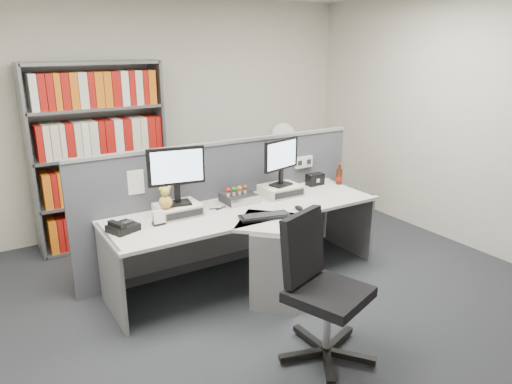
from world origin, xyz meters
TOP-DOWN VIEW (x-y plane):
  - ground at (0.00, 0.00)m, footprint 5.50×5.50m
  - room_shell at (0.00, 0.00)m, footprint 5.04×5.54m
  - partition at (0.00, 1.25)m, footprint 3.00×0.08m
  - desk at (0.00, 0.60)m, footprint 2.60×1.20m
  - monitor_riser_left at (-0.61, 0.98)m, footprint 0.38×0.31m
  - monitor_riser_right at (0.49, 0.98)m, footprint 0.38×0.31m
  - monitor_left at (-0.61, 0.98)m, footprint 0.50×0.19m
  - monitor_right at (0.49, 0.98)m, footprint 0.45×0.19m
  - desktop_pc at (0.03, 1.01)m, footprint 0.30×0.27m
  - figurines at (-0.00, 1.00)m, footprint 0.23×0.05m
  - keyboard at (0.01, 0.51)m, footprint 0.47×0.26m
  - mouse at (0.38, 0.53)m, footprint 0.06×0.10m
  - desk_phone at (-1.14, 0.85)m, footprint 0.27×0.26m
  - desk_calendar at (-0.84, 0.84)m, footprint 0.10×0.08m
  - plush_toy at (-0.74, 0.92)m, footprint 0.11×0.11m
  - speaker at (1.00, 1.08)m, footprint 0.19×0.10m
  - cola_bottle at (1.25, 0.97)m, footprint 0.07×0.07m
  - shelving_unit at (-0.90, 2.44)m, footprint 1.41×0.40m
  - filing_cabinet at (1.20, 1.99)m, footprint 0.45×0.61m
  - desk_fan at (1.20, 1.99)m, footprint 0.32×0.19m
  - office_chair at (-0.16, -0.45)m, footprint 0.69×0.67m

SIDE VIEW (x-z plane):
  - ground at x=0.00m, z-range 0.00..0.00m
  - filing_cabinet at x=1.20m, z-range 0.00..0.70m
  - desk at x=0.00m, z-range 0.10..0.82m
  - office_chair at x=-0.16m, z-range 0.04..1.08m
  - partition at x=0.00m, z-range 0.01..1.29m
  - keyboard at x=0.01m, z-range 0.72..0.75m
  - mouse at x=0.38m, z-range 0.72..0.76m
  - desk_phone at x=-1.14m, z-range 0.71..0.80m
  - desktop_pc at x=0.03m, z-range 0.72..0.80m
  - monitor_riser_left at x=-0.61m, z-range 0.72..0.82m
  - monitor_riser_right at x=0.49m, z-range 0.72..0.82m
  - desk_calendar at x=-0.84m, z-range 0.71..0.83m
  - speaker at x=1.00m, z-range 0.72..0.84m
  - cola_bottle at x=1.25m, z-range 0.69..0.92m
  - figurines at x=0.00m, z-range 0.81..0.89m
  - plush_toy at x=-0.74m, z-range 0.81..1.00m
  - shelving_unit at x=-0.90m, z-range -0.02..1.98m
  - desk_fan at x=1.20m, z-range 0.77..1.31m
  - monitor_right at x=0.49m, z-range 0.87..1.33m
  - monitor_left at x=-0.61m, z-range 0.87..1.38m
  - room_shell at x=0.00m, z-range 0.43..3.15m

